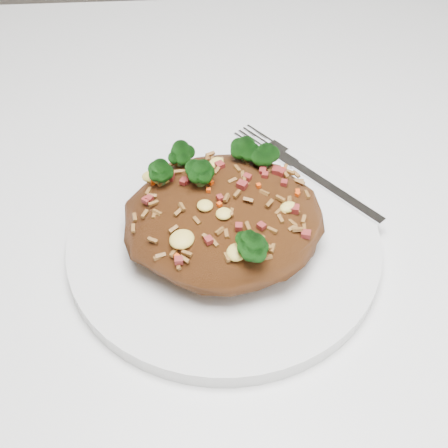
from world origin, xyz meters
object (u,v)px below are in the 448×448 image
at_px(plate, 224,243).
at_px(fork, 314,177).
at_px(dining_table, 263,301).
at_px(fried_rice, 224,210).

distance_m(plate, fork, 0.10).
height_order(dining_table, fried_rice, fried_rice).
bearing_deg(fried_rice, dining_table, 14.40).
bearing_deg(dining_table, plate, -164.47).
relative_size(dining_table, fried_rice, 7.84).
distance_m(dining_table, plate, 0.10).
xyz_separation_m(plate, fried_rice, (-0.00, 0.00, 0.04)).
relative_size(plate, fried_rice, 1.62).
distance_m(dining_table, fried_rice, 0.14).
bearing_deg(fried_rice, fork, 37.12).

